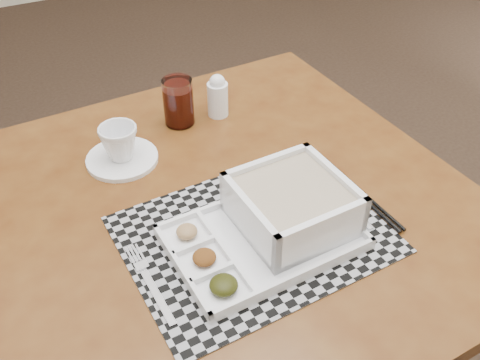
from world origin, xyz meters
name	(u,v)px	position (x,y,z in m)	size (l,w,h in m)	color
floor	(245,214)	(0.00, 0.00, 0.00)	(5.00, 5.00, 0.00)	black
dining_table	(224,227)	(-0.36, -0.60, 0.62)	(0.96, 0.96, 0.69)	#4C240D
placemat	(254,234)	(-0.35, -0.71, 0.69)	(0.45, 0.35, 0.00)	#95959C
serving_tray	(283,215)	(-0.30, -0.72, 0.73)	(0.33, 0.23, 0.09)	white
fork	(150,281)	(-0.55, -0.73, 0.70)	(0.02, 0.19, 0.00)	silver
spoon	(326,186)	(-0.16, -0.66, 0.70)	(0.04, 0.18, 0.01)	silver
chopsticks	(360,193)	(-0.12, -0.70, 0.70)	(0.03, 0.24, 0.01)	black
saucer	(122,159)	(-0.49, -0.39, 0.70)	(0.15, 0.15, 0.01)	white
cup	(119,142)	(-0.49, -0.39, 0.74)	(0.08, 0.08, 0.07)	white
juice_glass	(178,103)	(-0.33, -0.31, 0.74)	(0.07, 0.07, 0.11)	white
creamer_bottle	(218,96)	(-0.24, -0.32, 0.74)	(0.05, 0.05, 0.10)	white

